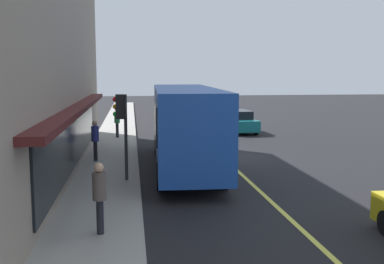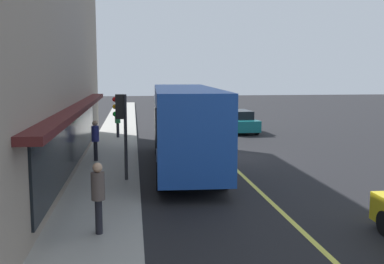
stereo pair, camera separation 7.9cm
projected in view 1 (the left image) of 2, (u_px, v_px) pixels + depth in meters
name	position (u px, v px, depth m)	size (l,w,h in m)	color
ground	(222.00, 157.00, 22.41)	(120.00, 120.00, 0.00)	black
sidewalk	(111.00, 158.00, 21.69)	(80.00, 2.55, 0.15)	#9E9B93
lane_centre_stripe	(222.00, 157.00, 22.41)	(36.00, 0.16, 0.01)	#D8D14C
bus	(185.00, 123.00, 19.43)	(11.22, 2.98, 3.50)	#1E4CAD
traffic_light	(121.00, 117.00, 16.65)	(0.30, 0.52, 3.20)	#2D2D33
car_teal	(238.00, 122.00, 31.66)	(4.38, 2.02, 1.52)	#14666B
pedestrian_by_curb	(117.00, 119.00, 27.96)	(0.34, 0.34, 1.85)	black
pedestrian_waiting	(95.00, 136.00, 20.48)	(0.34, 0.34, 1.84)	black
pedestrian_near_storefront	(99.00, 191.00, 11.14)	(0.34, 0.34, 1.80)	black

